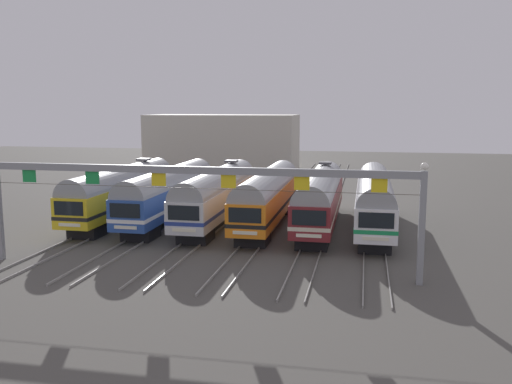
# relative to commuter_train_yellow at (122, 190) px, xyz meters

# --- Properties ---
(ground_plane) EXTENTS (160.00, 160.00, 0.00)m
(ground_plane) POSITION_rel_commuter_train_yellow_xyz_m (10.93, 0.00, -2.69)
(ground_plane) COLOR #4C4944
(track_bed) EXTENTS (23.36, 70.00, 0.15)m
(track_bed) POSITION_rel_commuter_train_yellow_xyz_m (10.93, 17.00, -2.61)
(track_bed) COLOR gray
(track_bed) RESTS_ON ground
(commuter_train_yellow) EXTENTS (2.88, 18.06, 5.05)m
(commuter_train_yellow) POSITION_rel_commuter_train_yellow_xyz_m (0.00, 0.00, 0.00)
(commuter_train_yellow) COLOR gold
(commuter_train_yellow) RESTS_ON ground
(commuter_train_blue) EXTENTS (2.88, 18.06, 4.77)m
(commuter_train_blue) POSITION_rel_commuter_train_yellow_xyz_m (4.37, -0.00, -0.00)
(commuter_train_blue) COLOR #284C9E
(commuter_train_blue) RESTS_ON ground
(commuter_train_silver) EXTENTS (2.88, 18.06, 5.05)m
(commuter_train_silver) POSITION_rel_commuter_train_yellow_xyz_m (8.74, 0.00, 0.00)
(commuter_train_silver) COLOR silver
(commuter_train_silver) RESTS_ON ground
(commuter_train_orange) EXTENTS (2.88, 18.06, 4.77)m
(commuter_train_orange) POSITION_rel_commuter_train_yellow_xyz_m (13.11, -0.00, -0.00)
(commuter_train_orange) COLOR orange
(commuter_train_orange) RESTS_ON ground
(commuter_train_maroon) EXTENTS (2.88, 18.06, 5.05)m
(commuter_train_maroon) POSITION_rel_commuter_train_yellow_xyz_m (17.48, 0.00, 0.00)
(commuter_train_maroon) COLOR maroon
(commuter_train_maroon) RESTS_ON ground
(commuter_train_white) EXTENTS (2.88, 18.06, 4.77)m
(commuter_train_white) POSITION_rel_commuter_train_yellow_xyz_m (21.85, -0.00, -0.00)
(commuter_train_white) COLOR white
(commuter_train_white) RESTS_ON ground
(catenary_gantry) EXTENTS (27.09, 0.44, 6.97)m
(catenary_gantry) POSITION_rel_commuter_train_yellow_xyz_m (10.93, -13.50, 2.69)
(catenary_gantry) COLOR gray
(catenary_gantry) RESTS_ON ground
(maintenance_building) EXTENTS (23.30, 10.00, 8.71)m
(maintenance_building) POSITION_rel_commuter_train_yellow_xyz_m (-1.26, 40.10, 1.67)
(maintenance_building) COLOR beige
(maintenance_building) RESTS_ON ground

